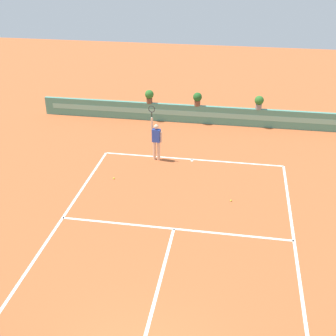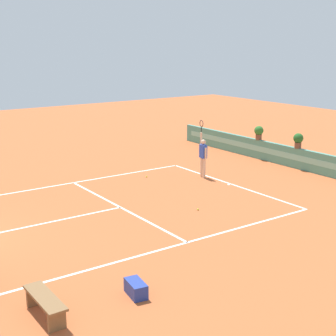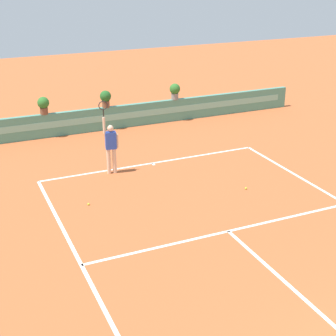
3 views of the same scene
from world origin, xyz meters
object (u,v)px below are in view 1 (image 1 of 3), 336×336
Objects in this scene: tennis_ball_mid_court at (114,178)px; potted_plant_left at (149,96)px; tennis_player at (156,139)px; potted_plant_centre at (197,98)px; potted_plant_right at (259,102)px; tennis_ball_near_baseline at (231,201)px.

potted_plant_left reaches higher than tennis_ball_mid_court.
tennis_player is 4.97m from potted_plant_centre.
potted_plant_right is 1.00× the size of potted_plant_left.
tennis_ball_near_baseline is 8.02m from potted_plant_right.
potted_plant_centre is (-3.26, 0.00, 0.00)m from potted_plant_right.
tennis_ball_near_baseline is 9.31m from potted_plant_left.
potted_plant_centre is at bearing 0.00° from potted_plant_left.
potted_plant_centre is (1.33, 4.77, 0.36)m from tennis_player.
tennis_player is 38.01× the size of tennis_ball_near_baseline.
tennis_ball_mid_court is 0.09× the size of potted_plant_right.
potted_plant_right is 3.26m from potted_plant_centre.
potted_plant_right is 5.89m from potted_plant_left.
potted_plant_left is at bearing 180.00° from potted_plant_right.
potted_plant_left reaches higher than tennis_ball_near_baseline.
potted_plant_left is at bearing 105.27° from tennis_player.
tennis_ball_mid_court is at bearing -124.09° from tennis_player.
tennis_ball_mid_court is 9.25m from potted_plant_right.
potted_plant_right is at bearing 48.82° from tennis_ball_mid_court.
tennis_ball_near_baseline is (3.53, -3.06, -1.02)m from tennis_player.
potted_plant_right and potted_plant_left have the same top height.
tennis_ball_near_baseline is 1.00× the size of tennis_ball_mid_court.
tennis_ball_near_baseline and tennis_ball_mid_court have the same top height.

